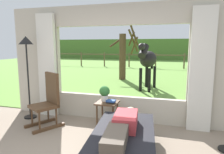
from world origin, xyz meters
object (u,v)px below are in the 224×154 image
horse (148,60)px  reclining_person (123,126)px  potted_plant (105,92)px  recliner_sofa (123,144)px  rocking_chair (48,100)px  floor_lamp_left (27,53)px  pasture_tree (124,54)px  side_table (107,106)px  book_stack (111,101)px

horse → reclining_person: bearing=100.5°
potted_plant → horse: (0.47, 3.67, 0.45)m
recliner_sofa → reclining_person: 0.31m
rocking_chair → horse: horse is taller
rocking_chair → floor_lamp_left: floor_lamp_left is taller
reclining_person → pasture_tree: 7.21m
side_table → book_stack: (0.09, -0.06, 0.13)m
recliner_sofa → floor_lamp_left: size_ratio=0.95×
recliner_sofa → book_stack: size_ratio=9.28×
rocking_chair → pasture_tree: bearing=118.2°
side_table → floor_lamp_left: bearing=-179.4°
side_table → floor_lamp_left: floor_lamp_left is taller
horse → rocking_chair: bearing=76.8°
floor_lamp_left → horse: floor_lamp_left is taller
recliner_sofa → reclining_person: size_ratio=1.25×
potted_plant → book_stack: size_ratio=1.66×
horse → side_table: bearing=92.1°
recliner_sofa → book_stack: bearing=109.2°
recliner_sofa → rocking_chair: size_ratio=1.60×
floor_lamp_left → pasture_tree: 5.93m
recliner_sofa → floor_lamp_left: (-2.49, 1.09, 1.30)m
reclining_person → floor_lamp_left: floor_lamp_left is taller
book_stack → floor_lamp_left: size_ratio=0.10×
reclining_person → recliner_sofa: bearing=83.5°
reclining_person → floor_lamp_left: (-2.49, 1.14, 1.00)m
recliner_sofa → potted_plant: size_ratio=5.60×
potted_plant → side_table: bearing=-36.9°
side_table → floor_lamp_left: (-1.89, -0.02, 1.09)m
recliner_sofa → horse: 4.94m
side_table → book_stack: size_ratio=2.70×
recliner_sofa → horse: horse is taller
floor_lamp_left → rocking_chair: bearing=-23.7°
reclining_person → potted_plant: (-0.68, 1.22, 0.18)m
side_table → floor_lamp_left: 2.18m
recliner_sofa → pasture_tree: bearing=96.4°
potted_plant → pasture_tree: size_ratio=0.11×
rocking_chair → potted_plant: size_ratio=3.50×
rocking_chair → horse: size_ratio=0.62×
potted_plant → floor_lamp_left: bearing=-177.5°
potted_plant → pasture_tree: (-0.90, 5.77, 0.58)m
rocking_chair → side_table: (1.19, 0.33, -0.12)m
floor_lamp_left → book_stack: bearing=-1.1°
side_table → book_stack: 0.17m
horse → pasture_tree: bearing=-48.7°
potted_plant → pasture_tree: 5.87m
horse → potted_plant: bearing=90.7°
reclining_person → side_table: (-0.60, 1.16, -0.10)m
book_stack → horse: horse is taller
recliner_sofa → horse: bearing=86.0°
side_table → potted_plant: size_ratio=1.63×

